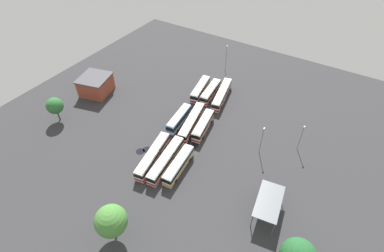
% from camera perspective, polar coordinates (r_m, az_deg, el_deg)
% --- Properties ---
extents(ground_plane, '(111.01, 111.01, 0.00)m').
position_cam_1_polar(ground_plane, '(85.45, -0.17, -0.18)').
color(ground_plane, '#333335').
extents(bus_row0_slot0, '(12.34, 4.62, 3.49)m').
position_cam_1_polar(bus_row0_slot0, '(96.89, 1.61, 7.11)').
color(bus_row0_slot0, silver).
rests_on(bus_row0_slot0, ground_plane).
extents(bus_row0_slot1, '(11.76, 3.78, 3.49)m').
position_cam_1_polar(bus_row0_slot1, '(95.87, 3.60, 6.60)').
color(bus_row0_slot1, silver).
rests_on(bus_row0_slot1, ground_plane).
extents(bus_row0_slot2, '(15.22, 5.50, 3.49)m').
position_cam_1_polar(bus_row0_slot2, '(95.00, 5.80, 6.07)').
color(bus_row0_slot2, silver).
rests_on(bus_row0_slot2, ground_plane).
extents(bus_row1_slot0, '(11.51, 3.68, 3.49)m').
position_cam_1_polar(bus_row1_slot0, '(85.38, -2.50, 1.39)').
color(bus_row1_slot0, teal).
rests_on(bus_row1_slot0, ground_plane).
extents(bus_row1_slot1, '(15.22, 5.34, 3.49)m').
position_cam_1_polar(bus_row1_slot1, '(84.30, -0.02, 0.80)').
color(bus_row1_slot1, silver).
rests_on(bus_row1_slot1, ground_plane).
extents(bus_row1_slot2, '(11.81, 4.38, 3.49)m').
position_cam_1_polar(bus_row1_slot2, '(83.24, 2.14, 0.11)').
color(bus_row1_slot2, silver).
rests_on(bus_row1_slot2, ground_plane).
extents(bus_row2_slot0, '(15.23, 5.10, 3.49)m').
position_cam_1_polar(bus_row2_slot0, '(75.80, -7.52, -5.71)').
color(bus_row2_slot0, silver).
rests_on(bus_row2_slot0, ground_plane).
extents(bus_row2_slot1, '(15.22, 4.25, 3.49)m').
position_cam_1_polar(bus_row2_slot1, '(74.53, -5.01, -6.52)').
color(bus_row2_slot1, silver).
rests_on(bus_row2_slot1, ground_plane).
extents(bus_row2_slot2, '(12.27, 3.65, 3.49)m').
position_cam_1_polar(bus_row2_slot2, '(73.22, -2.62, -7.55)').
color(bus_row2_slot2, silver).
rests_on(bus_row2_slot2, ground_plane).
extents(depot_building, '(11.37, 11.12, 5.91)m').
position_cam_1_polar(depot_building, '(101.80, -18.05, 7.56)').
color(depot_building, '#99422D').
rests_on(depot_building, ground_plane).
extents(maintenance_shelter, '(10.53, 6.52, 4.28)m').
position_cam_1_polar(maintenance_shelter, '(66.39, 14.61, -13.87)').
color(maintenance_shelter, slate).
rests_on(maintenance_shelter, ground_plane).
extents(lamp_post_mid_lot, '(0.56, 0.28, 8.58)m').
position_cam_1_polar(lamp_post_mid_lot, '(77.23, 13.28, -2.50)').
color(lamp_post_mid_lot, slate).
rests_on(lamp_post_mid_lot, ground_plane).
extents(lamp_post_far_corner, '(0.56, 0.28, 9.65)m').
position_cam_1_polar(lamp_post_far_corner, '(107.98, 6.60, 13.01)').
color(lamp_post_far_corner, slate).
rests_on(lamp_post_far_corner, ground_plane).
extents(lamp_post_by_building, '(0.56, 0.28, 8.02)m').
position_cam_1_polar(lamp_post_by_building, '(81.26, 20.25, -1.94)').
color(lamp_post_by_building, slate).
rests_on(lamp_post_by_building, ground_plane).
extents(tree_south_edge, '(6.46, 6.46, 9.37)m').
position_cam_1_polar(tree_south_edge, '(61.61, -15.33, -17.23)').
color(tree_south_edge, brown).
rests_on(tree_south_edge, ground_plane).
extents(tree_northwest, '(4.78, 4.78, 7.62)m').
position_cam_1_polar(tree_northwest, '(93.15, -24.92, 3.54)').
color(tree_northwest, brown).
rests_on(tree_northwest, ground_plane).
extents(puddle_back_corner, '(1.66, 1.66, 0.01)m').
position_cam_1_polar(puddle_back_corner, '(93.03, -0.50, 3.99)').
color(puddle_back_corner, black).
rests_on(puddle_back_corner, ground_plane).
extents(puddle_between_rows, '(4.00, 4.00, 0.01)m').
position_cam_1_polar(puddle_between_rows, '(80.38, -0.22, -3.60)').
color(puddle_between_rows, black).
rests_on(puddle_between_rows, ground_plane).
extents(puddle_centre_drain, '(2.28, 2.28, 0.01)m').
position_cam_1_polar(puddle_centre_drain, '(80.00, -8.65, -4.53)').
color(puddle_centre_drain, black).
rests_on(puddle_centre_drain, ground_plane).
extents(puddle_near_shelter, '(2.35, 2.35, 0.01)m').
position_cam_1_polar(puddle_near_shelter, '(79.84, -9.92, -4.85)').
color(puddle_near_shelter, black).
rests_on(puddle_near_shelter, ground_plane).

